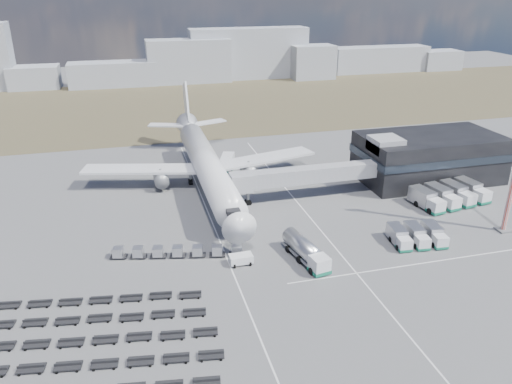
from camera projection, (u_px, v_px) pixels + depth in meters
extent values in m
plane|color=#565659|center=(241.00, 261.00, 78.49)|extent=(420.00, 420.00, 0.00)
cube|color=brown|center=(170.00, 105.00, 176.38)|extent=(420.00, 90.00, 0.01)
cube|color=silver|center=(222.00, 247.00, 82.46)|extent=(0.25, 110.00, 0.01)
cube|color=silver|center=(324.00, 234.00, 86.71)|extent=(0.25, 110.00, 0.01)
cube|color=silver|center=(410.00, 265.00, 77.27)|extent=(40.00, 0.25, 0.01)
cube|color=black|center=(429.00, 157.00, 109.22)|extent=(30.00, 16.00, 10.00)
cube|color=#262D38|center=(429.00, 152.00, 108.76)|extent=(30.40, 16.40, 1.60)
cube|color=#939399|center=(386.00, 145.00, 102.86)|extent=(6.00, 6.00, 3.00)
cube|color=#939399|center=(306.00, 175.00, 99.01)|extent=(29.80, 3.00, 3.00)
cube|color=#939399|center=(241.00, 182.00, 95.40)|extent=(4.00, 3.60, 3.40)
cylinder|color=slate|center=(248.00, 193.00, 97.20)|extent=(0.70, 0.70, 5.10)
cylinder|color=black|center=(248.00, 203.00, 98.02)|extent=(1.40, 0.90, 1.40)
cylinder|color=silver|center=(208.00, 166.00, 103.12)|extent=(5.60, 48.00, 5.60)
cone|color=silver|center=(236.00, 221.00, 79.53)|extent=(5.60, 5.00, 5.60)
cone|color=silver|center=(189.00, 127.00, 127.72)|extent=(5.60, 8.00, 5.60)
cube|color=black|center=(233.00, 211.00, 81.00)|extent=(2.20, 2.00, 0.80)
cube|color=silver|center=(143.00, 169.00, 104.97)|extent=(25.59, 11.38, 0.50)
cube|color=silver|center=(262.00, 159.00, 111.10)|extent=(25.59, 11.38, 0.50)
cylinder|color=slate|center=(161.00, 178.00, 104.67)|extent=(3.00, 5.00, 3.00)
cylinder|color=slate|center=(249.00, 170.00, 109.16)|extent=(3.00, 5.00, 3.00)
cube|color=silver|center=(166.00, 125.00, 128.05)|extent=(9.49, 5.63, 0.35)
cube|color=silver|center=(209.00, 122.00, 130.64)|extent=(9.49, 5.63, 0.35)
cube|color=silver|center=(186.00, 103.00, 128.17)|extent=(0.50, 9.06, 11.45)
cylinder|color=slate|center=(229.00, 228.00, 86.01)|extent=(0.50, 0.50, 2.50)
cylinder|color=slate|center=(190.00, 179.00, 107.50)|extent=(0.60, 0.60, 2.50)
cylinder|color=slate|center=(220.00, 176.00, 109.01)|extent=(0.60, 0.60, 2.50)
cylinder|color=black|center=(229.00, 232.00, 86.30)|extent=(0.50, 1.20, 1.20)
cube|color=#999DA7|center=(34.00, 77.00, 202.93)|extent=(19.66, 12.00, 8.96)
cube|color=#999DA7|center=(113.00, 74.00, 207.29)|extent=(35.25, 12.00, 9.89)
cube|color=#999DA7|center=(189.00, 61.00, 213.76)|extent=(35.34, 12.00, 18.02)
cube|color=#999DA7|center=(248.00, 53.00, 222.49)|extent=(52.50, 12.00, 21.71)
cube|color=#999DA7|center=(312.00, 62.00, 222.87)|extent=(18.81, 12.00, 14.53)
cube|color=#999DA7|center=(379.00, 59.00, 240.33)|extent=(47.64, 12.00, 11.74)
cube|color=#999DA7|center=(439.00, 60.00, 246.79)|extent=(19.74, 12.00, 9.20)
cube|color=silver|center=(319.00, 264.00, 74.48)|extent=(3.04, 3.04, 2.51)
cube|color=#136F51|center=(319.00, 270.00, 74.87)|extent=(3.17, 3.17, 0.55)
cylinder|color=#B6B6BB|center=(302.00, 246.00, 78.75)|extent=(4.13, 8.53, 2.73)
cube|color=slate|center=(301.00, 253.00, 79.24)|extent=(4.02, 8.51, 0.38)
cylinder|color=black|center=(307.00, 259.00, 77.98)|extent=(3.00, 1.68, 1.20)
cube|color=silver|center=(241.00, 260.00, 77.29)|extent=(3.63, 2.09, 1.59)
cube|color=silver|center=(227.00, 162.00, 115.85)|extent=(4.73, 7.16, 3.10)
cube|color=#136F51|center=(227.00, 167.00, 116.34)|extent=(4.87, 7.30, 0.50)
cube|color=silver|center=(404.00, 244.00, 81.03)|extent=(2.31, 2.23, 2.01)
cube|color=#136F51|center=(404.00, 248.00, 81.34)|extent=(2.41, 2.33, 0.41)
cube|color=#B6B6BB|center=(397.00, 233.00, 83.81)|extent=(2.65, 4.42, 2.38)
cube|color=silver|center=(422.00, 243.00, 81.46)|extent=(2.31, 2.23, 2.01)
cube|color=#136F51|center=(422.00, 247.00, 81.76)|extent=(2.41, 2.33, 0.41)
cube|color=#B6B6BB|center=(414.00, 232.00, 84.23)|extent=(2.65, 4.42, 2.38)
cube|color=silver|center=(440.00, 241.00, 81.88)|extent=(2.31, 2.23, 2.01)
cube|color=#136F51|center=(440.00, 245.00, 82.18)|extent=(2.41, 2.33, 0.41)
cube|color=#B6B6BB|center=(431.00, 230.00, 84.65)|extent=(2.65, 4.42, 2.38)
cube|color=silver|center=(436.00, 206.00, 93.95)|extent=(2.97, 2.88, 2.50)
cube|color=#136F51|center=(435.00, 211.00, 94.33)|extent=(3.10, 3.01, 0.51)
cube|color=#B6B6BB|center=(422.00, 196.00, 97.13)|extent=(3.51, 5.60, 2.96)
cube|color=silver|center=(452.00, 203.00, 95.38)|extent=(2.97, 2.88, 2.50)
cube|color=#136F51|center=(451.00, 207.00, 95.76)|extent=(3.10, 3.01, 0.51)
cube|color=#B6B6BB|center=(438.00, 193.00, 98.56)|extent=(3.51, 5.60, 2.96)
cube|color=silver|center=(467.00, 200.00, 96.81)|extent=(2.97, 2.88, 2.50)
cube|color=#136F51|center=(467.00, 204.00, 97.19)|extent=(3.10, 3.01, 0.51)
cube|color=#B6B6BB|center=(453.00, 190.00, 100.00)|extent=(3.51, 5.60, 2.96)
cube|color=silver|center=(482.00, 196.00, 98.25)|extent=(2.97, 2.88, 2.50)
cube|color=#136F51|center=(481.00, 201.00, 98.62)|extent=(3.10, 3.01, 0.51)
cube|color=#B6B6BB|center=(467.00, 187.00, 101.43)|extent=(3.51, 5.60, 2.96)
cube|color=black|center=(119.00, 256.00, 79.15)|extent=(2.82, 2.08, 0.18)
cube|color=#B6B6BB|center=(118.00, 252.00, 78.82)|extent=(1.87, 1.87, 1.47)
cube|color=black|center=(138.00, 256.00, 79.26)|extent=(2.82, 2.08, 0.18)
cube|color=#B6B6BB|center=(138.00, 251.00, 78.94)|extent=(1.87, 1.87, 1.47)
cube|color=black|center=(158.00, 256.00, 79.38)|extent=(2.82, 2.08, 0.18)
cube|color=#B6B6BB|center=(158.00, 251.00, 79.05)|extent=(1.87, 1.87, 1.47)
cube|color=black|center=(178.00, 255.00, 79.49)|extent=(2.82, 2.08, 0.18)
cube|color=#B6B6BB|center=(178.00, 251.00, 79.17)|extent=(1.87, 1.87, 1.47)
cube|color=black|center=(198.00, 255.00, 79.60)|extent=(2.82, 2.08, 0.18)
cube|color=#B6B6BB|center=(197.00, 250.00, 79.28)|extent=(1.87, 1.87, 1.47)
cube|color=black|center=(217.00, 254.00, 79.72)|extent=(2.82, 2.08, 0.18)
cube|color=#B6B6BB|center=(217.00, 250.00, 79.39)|extent=(1.87, 1.87, 1.47)
cube|color=black|center=(237.00, 254.00, 79.83)|extent=(2.82, 2.08, 0.18)
cube|color=#B6B6BB|center=(237.00, 250.00, 79.51)|extent=(1.87, 1.87, 1.47)
cube|color=black|center=(81.00, 365.00, 56.73)|extent=(32.33, 6.45, 0.73)
cube|color=black|center=(89.00, 340.00, 60.63)|extent=(32.33, 6.45, 0.73)
cube|color=black|center=(95.00, 318.00, 64.53)|extent=(28.32, 5.83, 0.73)
cube|color=black|center=(101.00, 299.00, 68.44)|extent=(28.32, 5.83, 0.73)
cube|color=#565659|center=(503.00, 230.00, 87.88)|extent=(2.27, 2.27, 0.34)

